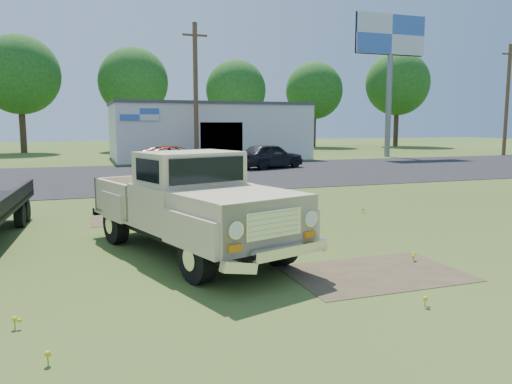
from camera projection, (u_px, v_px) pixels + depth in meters
ground at (241, 242)px, 10.99m from camera, size 140.00×140.00×0.00m
asphalt_lot at (150, 176)px, 25.00m from camera, size 90.00×14.00×0.02m
dirt_patch_a at (376, 273)px, 8.68m from camera, size 3.00×2.00×0.01m
dirt_patch_b at (132, 219)px, 13.60m from camera, size 2.20×1.60×0.01m
commercial_building at (208, 130)px, 37.90m from camera, size 14.20×8.20×4.15m
billboard at (390, 47)px, 38.90m from camera, size 6.10×0.45×11.05m
utility_pole_mid at (196, 93)px, 32.24m from camera, size 1.60×0.30×9.00m
utility_pole_east at (507, 99)px, 40.84m from camera, size 1.60×0.30×9.00m
treeline_c at (19, 75)px, 44.30m from camera, size 7.04×7.04×10.47m
treeline_d at (133, 82)px, 48.58m from camera, size 6.72×6.72×10.00m
treeline_e at (236, 90)px, 50.57m from camera, size 6.08×6.08×9.04m
treeline_f at (314, 91)px, 56.17m from camera, size 6.40×6.40×9.52m
treeline_g at (398, 84)px, 57.95m from camera, size 7.36×7.36×10.95m
vintage_pickup_truck at (190, 203)px, 9.92m from camera, size 3.82×6.07×2.06m
red_pickup at (176, 157)px, 29.14m from camera, size 5.12×3.20×1.32m
dark_sedan at (270, 156)px, 29.20m from camera, size 4.58×3.02×1.45m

